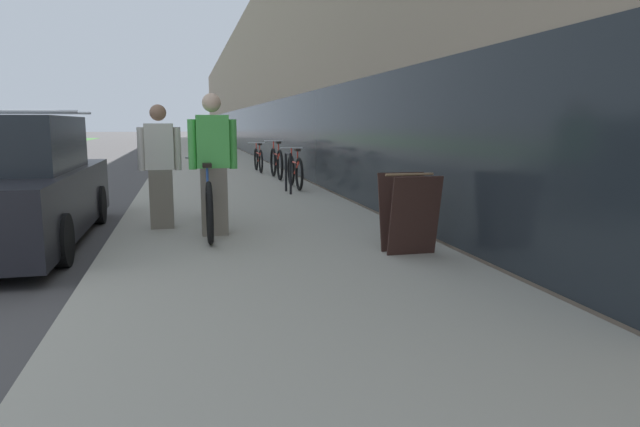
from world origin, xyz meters
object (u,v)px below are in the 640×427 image
object	(u,v)px
tandem_bicycle	(206,201)
bike_rack_hoop	(288,168)
sandwich_board_sign	(409,213)
parked_sedan_curbside	(11,188)
cruiser_bike_nearest	(295,171)
person_bystander	(160,167)
cruiser_bike_farthest	(258,159)
person_rider	(213,165)
cruiser_bike_middle	(276,163)

from	to	relation	value
tandem_bicycle	bike_rack_hoop	world-z (taller)	tandem_bicycle
sandwich_board_sign	parked_sedan_curbside	size ratio (longest dim) A/B	0.19
bike_rack_hoop	cruiser_bike_nearest	distance (m)	0.91
cruiser_bike_nearest	tandem_bicycle	bearing A→B (deg)	-114.13
cruiser_bike_nearest	person_bystander	bearing A→B (deg)	-121.59
person_bystander	bike_rack_hoop	size ratio (longest dim) A/B	2.01
cruiser_bike_farthest	bike_rack_hoop	bearing A→B (deg)	-90.70
person_rider	person_bystander	bearing A→B (deg)	136.15
tandem_bicycle	bike_rack_hoop	distance (m)	4.33
cruiser_bike_middle	cruiser_bike_farthest	world-z (taller)	cruiser_bike_middle
tandem_bicycle	cruiser_bike_middle	xyz separation A→B (m)	(2.10, 7.16, 0.01)
person_rider	cruiser_bike_middle	bearing A→B (deg)	75.02
person_rider	cruiser_bike_farthest	distance (m)	9.91
person_rider	cruiser_bike_nearest	world-z (taller)	person_rider
cruiser_bike_nearest	cruiser_bike_farthest	size ratio (longest dim) A/B	0.94
cruiser_bike_nearest	cruiser_bike_middle	distance (m)	2.39
bike_rack_hoop	sandwich_board_sign	distance (m)	5.84
parked_sedan_curbside	cruiser_bike_farthest	bearing A→B (deg)	64.47
cruiser_bike_nearest	parked_sedan_curbside	bearing A→B (deg)	-135.52
person_bystander	parked_sedan_curbside	bearing A→B (deg)	-177.77
person_bystander	tandem_bicycle	bearing A→B (deg)	-28.43
person_rider	sandwich_board_sign	distance (m)	2.64
person_bystander	cruiser_bike_nearest	bearing A→B (deg)	58.41
cruiser_bike_middle	sandwich_board_sign	distance (m)	9.08
bike_rack_hoop	cruiser_bike_nearest	xyz separation A→B (m)	(0.31, 0.85, -0.13)
person_rider	cruiser_bike_farthest	bearing A→B (deg)	79.47
cruiser_bike_middle	person_bystander	bearing A→B (deg)	-111.50
tandem_bicycle	person_rider	bearing A→B (deg)	-75.16
person_bystander	parked_sedan_curbside	xyz separation A→B (m)	(-1.87, -0.07, -0.24)
person_bystander	bike_rack_hoop	world-z (taller)	person_bystander
cruiser_bike_middle	cruiser_bike_nearest	bearing A→B (deg)	-88.99
bike_rack_hoop	cruiser_bike_middle	xyz separation A→B (m)	(0.27, 3.24, -0.10)
cruiser_bike_nearest	parked_sedan_curbside	xyz separation A→B (m)	(-4.60, -4.52, 0.24)
tandem_bicycle	cruiser_bike_farthest	bearing A→B (deg)	78.58
cruiser_bike_middle	tandem_bicycle	bearing A→B (deg)	-106.30
tandem_bicycle	sandwich_board_sign	size ratio (longest dim) A/B	2.98
cruiser_bike_middle	parked_sedan_curbside	size ratio (longest dim) A/B	0.40
tandem_bicycle	parked_sedan_curbside	bearing A→B (deg)	174.18
parked_sedan_curbside	tandem_bicycle	bearing A→B (deg)	-5.82
tandem_bicycle	cruiser_bike_middle	size ratio (longest dim) A/B	1.42
cruiser_bike_middle	sandwich_board_sign	bearing A→B (deg)	-89.64
person_rider	cruiser_bike_middle	distance (m)	7.78
person_rider	cruiser_bike_nearest	size ratio (longest dim) A/B	1.08
person_rider	person_bystander	world-z (taller)	person_rider
person_bystander	cruiser_bike_middle	distance (m)	7.36
bike_rack_hoop	cruiser_bike_farthest	bearing A→B (deg)	89.30
cruiser_bike_farthest	cruiser_bike_middle	bearing A→B (deg)	-84.89
tandem_bicycle	person_rider	distance (m)	0.62
cruiser_bike_nearest	cruiser_bike_middle	xyz separation A→B (m)	(-0.04, 2.39, 0.03)
tandem_bicycle	sandwich_board_sign	world-z (taller)	tandem_bicycle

